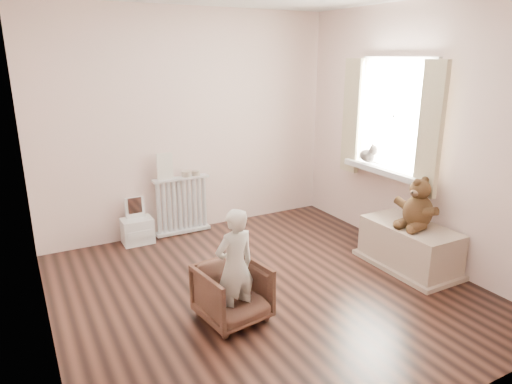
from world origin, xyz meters
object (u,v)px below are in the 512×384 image
toy_vanity (137,220)px  plush_cat (368,154)px  toy_bench (409,248)px  teddy_bear (419,206)px  child (235,266)px  armchair (233,293)px  radiator (182,203)px

toy_vanity → plush_cat: bearing=-24.3°
toy_bench → teddy_bear: (0.01, -0.06, 0.47)m
child → teddy_bear: child is taller
child → teddy_bear: size_ratio=1.91×
toy_vanity → armchair: (0.27, -1.95, -0.04)m
armchair → teddy_bear: 2.05m
toy_bench → toy_vanity: bearing=139.6°
child → plush_cat: plush_cat is taller
radiator → toy_vanity: size_ratio=1.31×
plush_cat → toy_vanity: bearing=136.1°
radiator → toy_vanity: bearing=-176.9°
toy_bench → teddy_bear: 0.47m
child → toy_bench: child is taller
radiator → teddy_bear: 2.66m
child → plush_cat: (2.13, 0.91, 0.51)m
armchair → toy_bench: (1.99, 0.02, -0.04)m
child → plush_cat: size_ratio=3.55×
teddy_bear → radiator: bearing=121.7°
radiator → toy_bench: bearing=-48.9°
toy_vanity → plush_cat: (2.40, -1.09, 0.72)m
radiator → child: size_ratio=0.74×
toy_vanity → toy_bench: (2.26, -1.93, -0.08)m
armchair → teddy_bear: bearing=-8.8°
armchair → child: (0.00, -0.05, 0.26)m
teddy_bear → toy_bench: bearing=88.4°
toy_vanity → child: child is taller
toy_vanity → child: 2.03m
radiator → teddy_bear: (1.71, -2.01, 0.28)m
toy_vanity → armchair: size_ratio=1.03×
child → radiator: bearing=-105.8°
radiator → plush_cat: 2.24m
teddy_bear → plush_cat: (0.13, 0.90, 0.33)m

